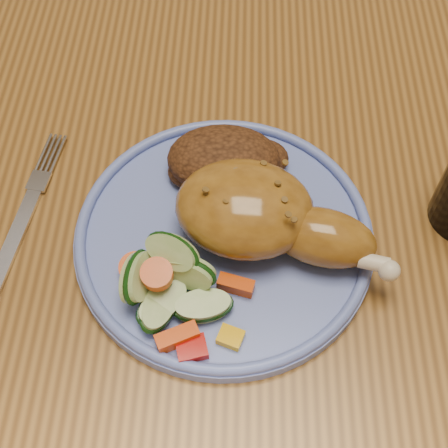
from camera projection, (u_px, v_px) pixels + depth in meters
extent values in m
plane|color=brown|center=(257.00, 378.00, 1.26)|extent=(4.00, 4.00, 0.00)
cube|color=brown|center=(288.00, 141.00, 0.65)|extent=(0.90, 1.40, 0.04)
cube|color=brown|center=(82.00, 24.00, 1.33)|extent=(0.06, 0.06, 0.71)
cube|color=#4C2D16|center=(268.00, 27.00, 1.21)|extent=(0.42, 0.42, 0.04)
cylinder|color=#4C2D16|center=(176.00, 170.00, 1.30)|extent=(0.04, 0.04, 0.41)
cylinder|color=#4C2D16|center=(187.00, 52.00, 1.50)|extent=(0.04, 0.04, 0.41)
cylinder|color=#4C2D16|center=(349.00, 174.00, 1.29)|extent=(0.04, 0.04, 0.41)
cylinder|color=#4C2D16|center=(337.00, 55.00, 1.49)|extent=(0.04, 0.04, 0.41)
cylinder|color=#5D70C2|center=(224.00, 237.00, 0.56)|extent=(0.27, 0.27, 0.01)
torus|color=#5D70C2|center=(224.00, 230.00, 0.55)|extent=(0.26, 0.26, 0.01)
ellipsoid|color=#96631F|center=(244.00, 208.00, 0.53)|extent=(0.13, 0.11, 0.06)
ellipsoid|color=#96631F|center=(322.00, 237.00, 0.52)|extent=(0.10, 0.07, 0.05)
sphere|color=beige|center=(389.00, 271.00, 0.51)|extent=(0.02, 0.02, 0.02)
ellipsoid|color=#4D2913|center=(224.00, 159.00, 0.57)|extent=(0.11, 0.08, 0.05)
ellipsoid|color=#4D2913|center=(261.00, 158.00, 0.59)|extent=(0.05, 0.04, 0.03)
ellipsoid|color=#4D2913|center=(191.00, 171.00, 0.58)|extent=(0.04, 0.04, 0.02)
cube|color=#A50A05|center=(192.00, 349.00, 0.49)|extent=(0.03, 0.03, 0.01)
cube|color=#E5A507|center=(231.00, 337.00, 0.50)|extent=(0.02, 0.02, 0.01)
cylinder|color=#E43E07|center=(157.00, 274.00, 0.49)|extent=(0.03, 0.03, 0.02)
cylinder|color=#E43E07|center=(136.00, 269.00, 0.53)|extent=(0.03, 0.03, 0.02)
cube|color=#E43E07|center=(177.00, 337.00, 0.49)|extent=(0.04, 0.03, 0.01)
cube|color=#E43E07|center=(236.00, 285.00, 0.52)|extent=(0.03, 0.02, 0.01)
cylinder|color=#B4CB84|center=(162.00, 303.00, 0.50)|extent=(0.07, 0.07, 0.03)
cylinder|color=#B4CB84|center=(187.00, 272.00, 0.51)|extent=(0.05, 0.04, 0.05)
cylinder|color=#B4CB84|center=(157.00, 275.00, 0.52)|extent=(0.06, 0.06, 0.02)
cylinder|color=#B4CB84|center=(173.00, 252.00, 0.51)|extent=(0.06, 0.06, 0.04)
cylinder|color=#B4CB84|center=(137.00, 277.00, 0.50)|extent=(0.04, 0.05, 0.05)
cylinder|color=#B4CB84|center=(203.00, 306.00, 0.50)|extent=(0.05, 0.05, 0.02)
cylinder|color=#B4CB84|center=(159.00, 306.00, 0.50)|extent=(0.06, 0.06, 0.03)
cube|color=silver|center=(13.00, 243.00, 0.56)|extent=(0.03, 0.13, 0.00)
cube|color=silver|center=(39.00, 181.00, 0.60)|extent=(0.03, 0.07, 0.00)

